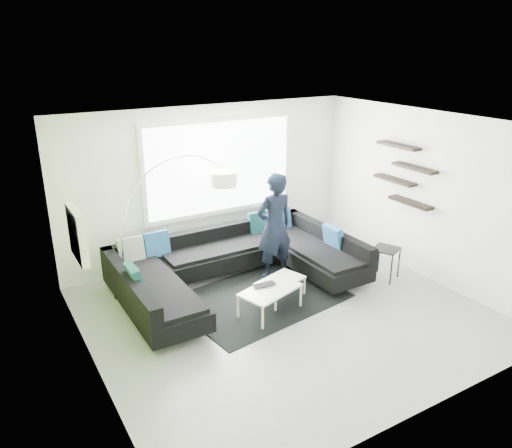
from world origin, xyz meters
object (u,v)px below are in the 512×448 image
at_px(arc_lamp, 121,234).
at_px(side_table, 385,263).
at_px(person, 274,227).
at_px(sectional_sofa, 239,267).
at_px(laptop, 266,286).
at_px(coffee_table, 275,294).

distance_m(arc_lamp, side_table, 4.36).
relative_size(side_table, person, 0.30).
xyz_separation_m(sectional_sofa, person, (0.70, 0.04, 0.56)).
distance_m(side_table, laptop, 2.31).
relative_size(sectional_sofa, coffee_table, 3.23).
xyz_separation_m(arc_lamp, laptop, (1.68, -1.45, -0.68)).
height_order(coffee_table, side_table, side_table).
bearing_deg(arc_lamp, coffee_table, -34.27).
bearing_deg(coffee_table, laptop, 177.20).
distance_m(coffee_table, arc_lamp, 2.51).
xyz_separation_m(sectional_sofa, coffee_table, (0.19, -0.80, -0.17)).
bearing_deg(side_table, coffee_table, 175.65).
relative_size(sectional_sofa, person, 2.08).
relative_size(coffee_table, person, 0.64).
bearing_deg(laptop, person, 55.11).
relative_size(coffee_table, laptop, 3.27).
xyz_separation_m(coffee_table, arc_lamp, (-1.89, 1.40, 0.89)).
height_order(side_table, laptop, side_table).
bearing_deg(person, side_table, 146.78).
xyz_separation_m(sectional_sofa, arc_lamp, (-1.69, 0.60, 0.72)).
distance_m(sectional_sofa, side_table, 2.49).
xyz_separation_m(coffee_table, laptop, (-0.21, -0.05, 0.21)).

